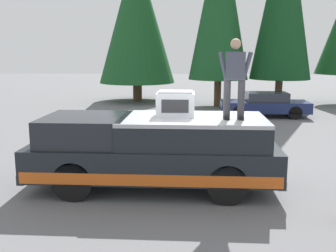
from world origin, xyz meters
TOP-DOWN VIEW (x-y plane):
  - ground_plane at (0.00, 0.00)m, footprint 90.00×90.00m
  - pickup_truck at (-0.48, 0.76)m, footprint 2.01×5.54m
  - compressor_unit at (-0.31, 0.27)m, footprint 0.65×0.84m
  - person_on_truck_bed at (-0.67, -0.98)m, footprint 0.29×0.72m
  - parked_car_navy at (9.80, -3.54)m, footprint 1.64×4.10m
  - conifer_center_right at (15.38, 3.33)m, footprint 4.62×4.62m

SIDE VIEW (x-z plane):
  - ground_plane at x=0.00m, z-range 0.00..0.00m
  - parked_car_navy at x=9.80m, z-range 0.00..1.16m
  - pickup_truck at x=-0.48m, z-range 0.05..1.70m
  - compressor_unit at x=-0.31m, z-range 1.65..2.21m
  - person_on_truck_bed at x=-0.67m, z-range 1.71..3.40m
  - conifer_center_right at x=15.38m, z-range 0.57..9.67m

